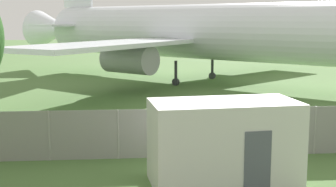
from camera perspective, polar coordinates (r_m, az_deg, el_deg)
perimeter_fence at (r=17.72m, az=-6.10°, el=-4.97°), size 56.07×0.07×1.89m
airplane at (r=38.67m, az=4.93°, el=7.41°), size 35.76×33.63×13.23m
portable_cabin at (r=15.06m, az=6.82°, el=-5.95°), size 4.84×2.75×2.67m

